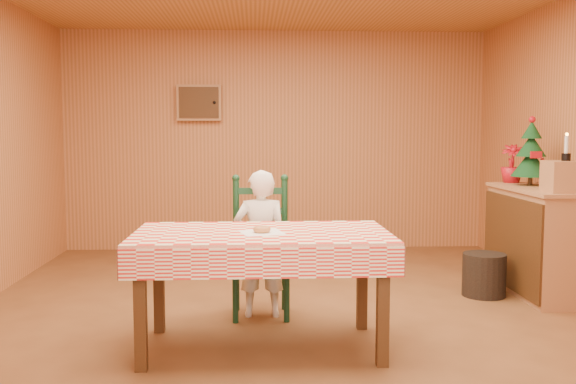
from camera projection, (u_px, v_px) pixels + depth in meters
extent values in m
plane|color=brown|center=(289.00, 320.00, 4.81)|extent=(6.00, 6.00, 0.00)
cube|color=#BA7543|center=(276.00, 141.00, 7.67)|extent=(5.00, 0.10, 2.60)
cube|color=#B37D50|center=(199.00, 103.00, 7.52)|extent=(0.52, 0.08, 0.42)
cube|color=#472912|center=(199.00, 103.00, 7.48)|extent=(0.46, 0.02, 0.36)
sphere|color=black|center=(214.00, 102.00, 7.47)|extent=(0.04, 0.04, 0.04)
cube|color=#472912|center=(262.00, 239.00, 4.14)|extent=(1.60, 0.90, 0.06)
cube|color=#472912|center=(140.00, 314.00, 3.77)|extent=(0.07, 0.07, 0.69)
cube|color=#472912|center=(383.00, 310.00, 3.84)|extent=(0.07, 0.07, 0.69)
cube|color=#472912|center=(159.00, 284.00, 4.50)|extent=(0.07, 0.07, 0.69)
cube|color=#472912|center=(362.00, 281.00, 4.58)|extent=(0.07, 0.07, 0.69)
cube|color=red|center=(262.00, 233.00, 4.13)|extent=(1.64, 0.94, 0.02)
cube|color=red|center=(263.00, 263.00, 3.68)|extent=(1.64, 0.02, 0.18)
cube|color=red|center=(261.00, 237.00, 4.61)|extent=(1.64, 0.02, 0.18)
cube|color=#345F2B|center=(134.00, 250.00, 4.10)|extent=(0.02, 0.94, 0.18)
cube|color=#345F2B|center=(387.00, 247.00, 4.19)|extent=(0.02, 0.94, 0.18)
cube|color=#10321A|center=(261.00, 261.00, 4.89)|extent=(0.44, 0.40, 0.04)
cylinder|color=#10321A|center=(235.00, 296.00, 4.73)|extent=(0.04, 0.04, 0.41)
cylinder|color=#10321A|center=(287.00, 295.00, 4.75)|extent=(0.04, 0.04, 0.41)
cylinder|color=#10321A|center=(237.00, 285.00, 5.07)|extent=(0.04, 0.04, 0.41)
cylinder|color=#10321A|center=(285.00, 284.00, 5.09)|extent=(0.04, 0.04, 0.41)
cylinder|color=#10321A|center=(236.00, 216.00, 5.02)|extent=(0.05, 0.05, 0.60)
sphere|color=#10321A|center=(236.00, 178.00, 4.99)|extent=(0.06, 0.06, 0.06)
cylinder|color=#10321A|center=(285.00, 216.00, 5.04)|extent=(0.05, 0.05, 0.60)
sphere|color=#10321A|center=(284.00, 178.00, 5.01)|extent=(0.06, 0.06, 0.06)
cube|color=#10321A|center=(260.00, 231.00, 5.04)|extent=(0.38, 0.03, 0.05)
cube|color=#10321A|center=(260.00, 211.00, 5.03)|extent=(0.38, 0.03, 0.05)
cube|color=#10321A|center=(260.00, 191.00, 5.01)|extent=(0.38, 0.03, 0.05)
imported|color=white|center=(261.00, 244.00, 4.88)|extent=(0.41, 0.27, 1.12)
cube|color=white|center=(262.00, 233.00, 4.08)|extent=(0.32, 0.32, 0.00)
torus|color=#BD7943|center=(262.00, 229.00, 4.08)|extent=(0.11, 0.11, 0.04)
cube|color=#B37D50|center=(540.00, 243.00, 5.58)|extent=(0.50, 1.20, 0.90)
cube|color=#B37D50|center=(542.00, 189.00, 5.53)|extent=(0.54, 1.24, 0.03)
cube|color=#472912|center=(511.00, 243.00, 5.56)|extent=(0.02, 1.20, 0.80)
cube|color=#B37D50|center=(565.00, 176.00, 5.12)|extent=(0.32, 0.32, 0.25)
cylinder|color=#472912|center=(530.00, 181.00, 5.77)|extent=(0.04, 0.04, 0.08)
cone|color=#0C3618|center=(531.00, 163.00, 5.76)|extent=(0.34, 0.34, 0.24)
cone|color=#0C3618|center=(531.00, 145.00, 5.74)|extent=(0.26, 0.26, 0.20)
cone|color=#0C3618|center=(532.00, 130.00, 5.73)|extent=(0.18, 0.18, 0.16)
sphere|color=#B1101C|center=(532.00, 120.00, 5.72)|extent=(0.06, 0.06, 0.06)
cube|color=#B1101C|center=(536.00, 155.00, 5.60)|extent=(0.10, 0.02, 0.06)
sphere|color=#B1101C|center=(542.00, 160.00, 5.70)|extent=(0.04, 0.04, 0.04)
sphere|color=#B1101C|center=(521.00, 152.00, 5.80)|extent=(0.04, 0.04, 0.04)
sphere|color=#B1101C|center=(531.00, 141.00, 5.83)|extent=(0.04, 0.04, 0.04)
imported|color=#B1101C|center=(512.00, 164.00, 6.06)|extent=(0.26, 0.26, 0.36)
cylinder|color=black|center=(566.00, 157.00, 5.11)|extent=(0.07, 0.07, 0.06)
cylinder|color=white|center=(567.00, 145.00, 5.10)|extent=(0.03, 0.03, 0.14)
sphere|color=orange|center=(567.00, 134.00, 5.09)|extent=(0.02, 0.02, 0.02)
cylinder|color=black|center=(484.00, 275.00, 5.52)|extent=(0.38, 0.38, 0.37)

